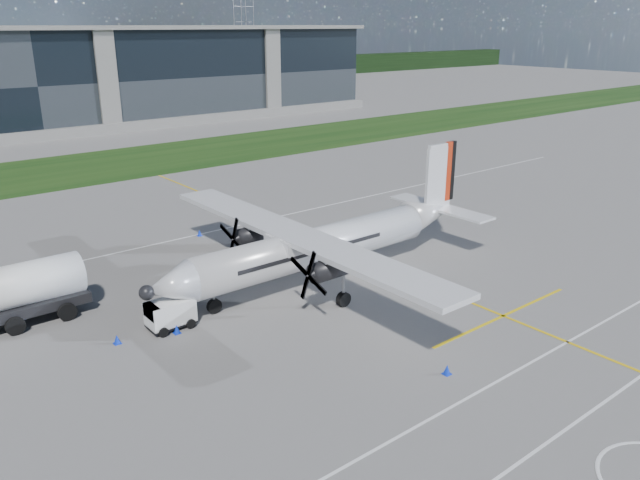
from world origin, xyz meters
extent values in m
plane|color=slate|center=(0.00, 40.00, 0.00)|extent=(400.00, 400.00, 0.00)
cube|color=black|center=(0.00, 48.00, 0.02)|extent=(400.00, 18.00, 0.04)
cube|color=black|center=(0.00, 80.00, 7.50)|extent=(120.00, 20.00, 15.00)
cube|color=yellow|center=(3.00, 10.00, 0.01)|extent=(0.20, 70.00, 0.01)
cube|color=white|center=(0.00, -14.00, 0.01)|extent=(90.00, 0.15, 0.01)
imported|color=#F25907|center=(-11.43, 4.86, 1.04)|extent=(0.95, 1.03, 2.07)
cone|color=#0C2CCE|center=(-4.40, -8.09, 0.25)|extent=(0.36, 0.36, 0.50)
cone|color=#0C2CCE|center=(-12.51, 3.80, 0.25)|extent=(0.36, 0.36, 0.50)
cone|color=#0C2CCE|center=(-3.59, 17.67, 0.25)|extent=(0.36, 0.36, 0.50)
cone|color=#0C2CCE|center=(-15.46, 4.71, 0.25)|extent=(0.36, 0.36, 0.50)
cone|color=#0C2CCE|center=(-13.25, 5.72, 0.25)|extent=(0.36, 0.36, 0.50)
camera|label=1|loc=(-25.42, -24.49, 15.78)|focal=35.00mm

